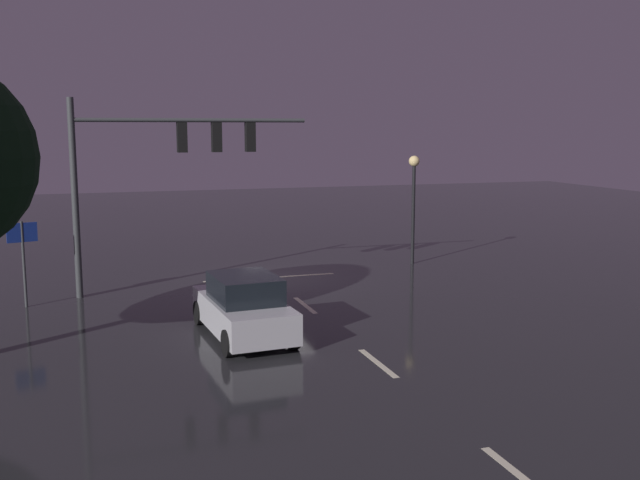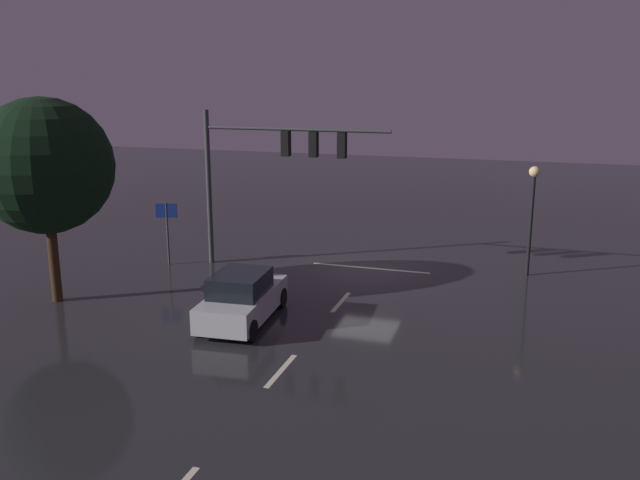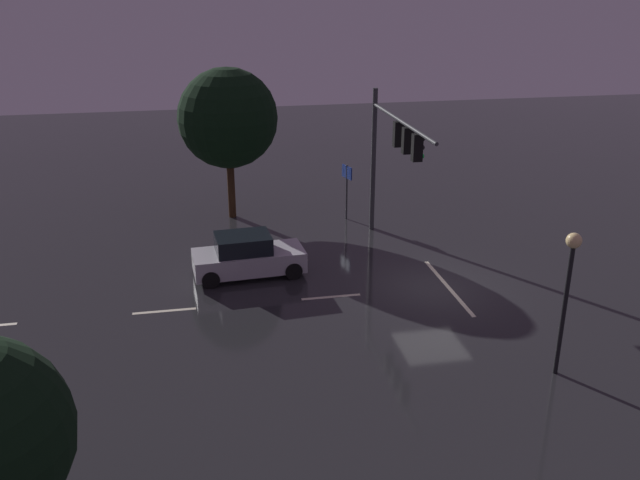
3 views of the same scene
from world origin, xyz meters
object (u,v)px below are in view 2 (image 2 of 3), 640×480
object	(u,v)px
street_lamp_left_kerb	(533,198)
car_approaching	(242,298)
traffic_signal_assembly	(272,158)
route_sign	(167,220)
tree_right_near	(45,166)

from	to	relation	value
street_lamp_left_kerb	car_approaching	bearing A→B (deg)	43.19
traffic_signal_assembly	route_sign	size ratio (longest dim) A/B	2.91
car_approaching	street_lamp_left_kerb	xyz separation A→B (m)	(-8.84, -8.30, 2.36)
street_lamp_left_kerb	tree_right_near	bearing A→B (deg)	27.66
route_sign	tree_right_near	size ratio (longest dim) A/B	0.37
street_lamp_left_kerb	tree_right_near	xyz separation A→B (m)	(16.03, 8.40, 1.70)
street_lamp_left_kerb	tree_right_near	size ratio (longest dim) A/B	0.61
traffic_signal_assembly	tree_right_near	bearing A→B (deg)	46.98
traffic_signal_assembly	route_sign	world-z (taller)	traffic_signal_assembly
traffic_signal_assembly	car_approaching	size ratio (longest dim) A/B	1.76
car_approaching	route_sign	xyz separation A→B (m)	(5.79, -5.31, 1.15)
route_sign	car_approaching	bearing A→B (deg)	137.48
traffic_signal_assembly	route_sign	distance (m)	5.27
tree_right_near	route_sign	bearing A→B (deg)	-104.50
tree_right_near	traffic_signal_assembly	bearing A→B (deg)	-133.02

